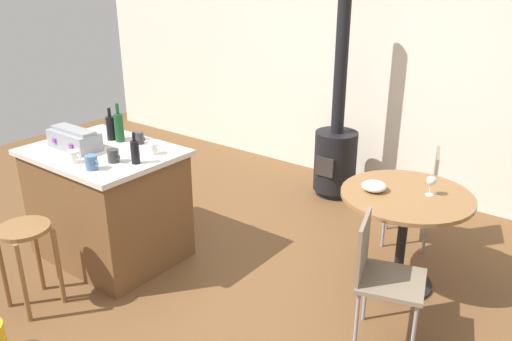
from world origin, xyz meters
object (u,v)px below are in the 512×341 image
object	(u,v)px
bottle_1	(111,127)
cup_4	(153,149)
cup_2	(113,156)
cup_1	(91,162)
cup_0	(139,138)
kitchen_island	(108,203)
folding_chair_far	(418,190)
bottle_0	(135,152)
toolbox	(74,139)
dining_table	(404,216)
wooden_stool	(27,247)
cup_3	(74,156)
bottle_2	(119,127)
folding_chair_near	(381,272)
wine_glass	(431,181)
serving_bowl	(374,186)
wood_stove	(336,147)

from	to	relation	value
bottle_1	cup_4	bearing A→B (deg)	-3.12
cup_4	cup_2	bearing A→B (deg)	-108.47
cup_1	cup_2	distance (m)	0.19
cup_0	cup_1	bearing A→B (deg)	-73.49
kitchen_island	cup_4	bearing A→B (deg)	25.41
folding_chair_far	bottle_0	bearing A→B (deg)	-130.43
toolbox	bottle_1	world-z (taller)	bottle_1
dining_table	toolbox	distance (m)	2.59
wooden_stool	cup_1	distance (m)	0.72
dining_table	cup_2	xyz separation A→B (m)	(-1.80, -1.15, 0.40)
cup_3	cup_4	distance (m)	0.57
bottle_2	folding_chair_near	bearing A→B (deg)	3.01
wooden_stool	folding_chair_near	xyz separation A→B (m)	(2.09, 1.14, 0.03)
cup_1	wine_glass	world-z (taller)	cup_1
toolbox	cup_3	bearing A→B (deg)	-35.51
dining_table	bottle_1	size ratio (longest dim) A/B	3.50
wooden_stool	bottle_0	world-z (taller)	bottle_0
wooden_stool	cup_4	world-z (taller)	cup_4
toolbox	dining_table	bearing A→B (deg)	26.44
serving_bowl	dining_table	bearing A→B (deg)	23.42
cup_1	kitchen_island	bearing A→B (deg)	133.74
kitchen_island	cup_0	distance (m)	0.60
folding_chair_near	cup_4	bearing A→B (deg)	-174.91
toolbox	cup_1	xyz separation A→B (m)	(0.48, -0.20, -0.02)
bottle_2	cup_3	world-z (taller)	bottle_2
cup_2	folding_chair_near	bearing A→B (deg)	13.37
wooden_stool	folding_chair_near	world-z (taller)	folding_chair_near
toolbox	folding_chair_far	bearing A→B (deg)	40.59
bottle_1	cup_0	size ratio (longest dim) A/B	2.36
wooden_stool	wine_glass	world-z (taller)	wine_glass
cup_0	cup_2	world-z (taller)	same
wooden_stool	cup_1	world-z (taller)	cup_1
cup_1	bottle_0	bearing A→B (deg)	60.34
cup_0	cup_1	size ratio (longest dim) A/B	0.92
wooden_stool	bottle_2	distance (m)	1.19
wood_stove	serving_bowl	bearing A→B (deg)	-51.68
wooden_stool	wood_stove	bearing A→B (deg)	76.24
folding_chair_near	wine_glass	size ratio (longest dim) A/B	5.97
folding_chair_near	wood_stove	bearing A→B (deg)	126.02
folding_chair_near	serving_bowl	size ratio (longest dim) A/B	4.76
toolbox	cup_3	xyz separation A→B (m)	(0.26, -0.19, -0.03)
dining_table	wood_stove	world-z (taller)	wood_stove
bottle_1	cup_4	xyz separation A→B (m)	(0.54, -0.03, -0.06)
toolbox	cup_4	world-z (taller)	toolbox
kitchen_island	cup_4	xyz separation A→B (m)	(0.39, 0.18, 0.50)
folding_chair_far	cup_3	bearing A→B (deg)	-132.83
kitchen_island	wood_stove	world-z (taller)	wood_stove
folding_chair_near	cup_0	size ratio (longest dim) A/B	7.50
bottle_2	serving_bowl	xyz separation A→B (m)	(1.93, 0.71, -0.26)
cup_3	wooden_stool	bearing A→B (deg)	-82.68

